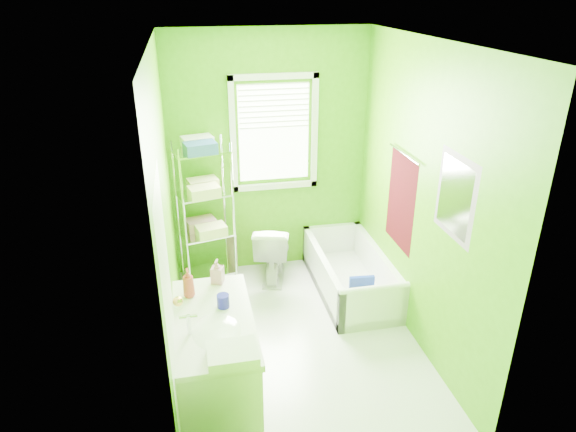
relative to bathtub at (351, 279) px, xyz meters
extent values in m
plane|color=silver|center=(-0.71, -0.69, -0.15)|extent=(2.90, 2.90, 0.00)
cube|color=#408F06|center=(-0.71, 0.76, 1.15)|extent=(2.10, 0.04, 2.60)
cube|color=#408F06|center=(-0.71, -2.14, 1.15)|extent=(2.10, 0.04, 2.60)
cube|color=#408F06|center=(-1.76, -0.69, 1.15)|extent=(0.04, 2.90, 2.60)
cube|color=#408F06|center=(0.34, -0.69, 1.15)|extent=(0.04, 2.90, 2.60)
cube|color=white|center=(-0.71, -0.69, 2.45)|extent=(2.10, 2.90, 0.04)
cube|color=white|center=(-0.66, 0.75, 1.40)|extent=(0.74, 0.01, 1.01)
cube|color=white|center=(-0.66, 0.73, 0.82)|extent=(0.92, 0.05, 0.06)
cube|color=white|center=(-0.66, 0.73, 1.98)|extent=(0.92, 0.05, 0.06)
cube|color=white|center=(-1.09, 0.73, 1.40)|extent=(0.06, 0.05, 1.22)
cube|color=white|center=(-0.23, 0.73, 1.40)|extent=(0.06, 0.05, 1.22)
cube|color=white|center=(-0.66, 0.73, 1.69)|extent=(0.72, 0.02, 0.50)
cube|color=white|center=(-1.75, -1.69, 0.85)|extent=(0.02, 0.80, 2.00)
sphere|color=gold|center=(-1.71, -1.36, 0.85)|extent=(0.07, 0.07, 0.07)
cube|color=#3C070A|center=(0.32, -0.34, 1.00)|extent=(0.02, 0.58, 0.90)
cylinder|color=silver|center=(0.31, -0.34, 1.45)|extent=(0.02, 0.62, 0.02)
cube|color=#CC5972|center=(0.32, -1.24, 1.40)|extent=(0.02, 0.54, 0.64)
cube|color=white|center=(0.32, -1.24, 1.40)|extent=(0.01, 0.44, 0.54)
cube|color=white|center=(0.00, 0.04, -0.10)|extent=(0.67, 1.44, 0.10)
cube|color=white|center=(-0.30, 0.04, 0.07)|extent=(0.07, 1.44, 0.43)
cube|color=white|center=(0.30, 0.04, 0.07)|extent=(0.07, 1.44, 0.43)
cube|color=white|center=(0.00, -0.65, 0.07)|extent=(0.67, 0.07, 0.43)
cube|color=white|center=(0.00, 0.73, 0.07)|extent=(0.67, 0.07, 0.43)
cylinder|color=white|center=(0.00, -0.65, 0.28)|extent=(0.67, 0.07, 0.07)
cylinder|color=#132EB2|center=(0.00, -0.43, -0.02)|extent=(0.35, 0.35, 0.06)
cylinder|color=yellow|center=(0.00, -0.43, 0.03)|extent=(0.33, 0.33, 0.05)
cube|color=#132EB2|center=(0.01, -0.30, 0.09)|extent=(0.25, 0.06, 0.23)
imported|color=white|center=(-0.75, 0.45, 0.18)|extent=(0.53, 0.73, 0.67)
cube|color=white|center=(-1.49, -1.37, 0.24)|extent=(0.54, 1.08, 0.79)
cube|color=silver|center=(-1.49, -1.37, 0.66)|extent=(0.57, 1.11, 0.05)
ellipsoid|color=white|center=(-1.47, -1.52, 0.66)|extent=(0.37, 0.49, 0.13)
cylinder|color=silver|center=(-1.65, -1.52, 0.76)|extent=(0.03, 0.03, 0.16)
cylinder|color=silver|center=(-1.65, -1.52, 0.83)|extent=(0.12, 0.02, 0.02)
imported|color=#C03C38|center=(-1.64, -1.06, 0.80)|extent=(0.10, 0.10, 0.23)
imported|color=#C17D9A|center=(-1.41, -0.90, 0.79)|extent=(0.12, 0.12, 0.20)
cylinder|color=#191797|center=(-1.40, -1.25, 0.74)|extent=(0.09, 0.09, 0.10)
cube|color=white|center=(-1.40, -1.83, 0.73)|extent=(0.31, 0.25, 0.08)
cylinder|color=silver|center=(-1.64, 0.27, 0.64)|extent=(0.02, 0.02, 1.58)
cylinder|color=silver|center=(-1.71, 0.57, 0.64)|extent=(0.02, 0.02, 1.58)
cylinder|color=silver|center=(-1.15, 0.38, 0.64)|extent=(0.02, 0.02, 1.58)
cylinder|color=silver|center=(-1.22, 0.68, 0.64)|extent=(0.02, 0.02, 1.58)
cube|color=silver|center=(-1.43, 0.47, 0.00)|extent=(0.58, 0.44, 0.02)
cube|color=silver|center=(-1.43, 0.47, 0.44)|extent=(0.58, 0.44, 0.02)
cube|color=silver|center=(-1.43, 0.47, 0.89)|extent=(0.58, 0.44, 0.02)
cube|color=silver|center=(-1.43, 0.47, 1.33)|extent=(0.58, 0.44, 0.02)
cube|color=#2B5A9D|center=(-1.44, 0.37, 1.40)|extent=(0.33, 0.26, 0.11)
cube|color=white|center=(-1.46, 0.59, 1.40)|extent=(0.33, 0.26, 0.11)
cube|color=#DFDB88|center=(-1.43, 0.37, 0.95)|extent=(0.33, 0.26, 0.11)
cube|color=#DFDB88|center=(-1.43, 0.60, 0.95)|extent=(0.33, 0.26, 0.11)
cube|color=#DFDB88|center=(-1.39, 0.40, 0.51)|extent=(0.33, 0.26, 0.11)
cube|color=#CA8A98|center=(-1.49, 0.59, 0.51)|extent=(0.33, 0.26, 0.11)
cube|color=#CA8A98|center=(-1.18, 0.53, 0.18)|extent=(0.09, 0.28, 0.49)
camera|label=1|loc=(-1.57, -4.38, 2.82)|focal=32.00mm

